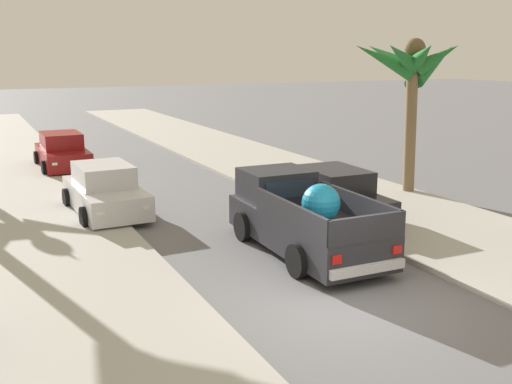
{
  "coord_description": "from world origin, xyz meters",
  "views": [
    {
      "loc": [
        -6.42,
        -8.97,
        4.78
      ],
      "look_at": [
        0.32,
        4.89,
        1.2
      ],
      "focal_mm": 41.93,
      "sensor_mm": 36.0,
      "label": 1
    }
  ],
  "objects": [
    {
      "name": "curb_left",
      "position": [
        -3.98,
        12.0,
        0.05
      ],
      "size": [
        0.16,
        60.0,
        0.1
      ],
      "primitive_type": "cube",
      "color": "silver",
      "rests_on": "ground"
    },
    {
      "name": "car_left_near",
      "position": [
        -2.84,
        8.87,
        0.71
      ],
      "size": [
        2.11,
        4.3,
        1.54
      ],
      "color": "silver",
      "rests_on": "ground"
    },
    {
      "name": "curb_right",
      "position": [
        3.98,
        12.0,
        0.05
      ],
      "size": [
        0.16,
        60.0,
        0.1
      ],
      "primitive_type": "cube",
      "color": "silver",
      "rests_on": "ground"
    },
    {
      "name": "palm_tree_left_fore",
      "position": [
        7.25,
        7.19,
        4.31
      ],
      "size": [
        4.25,
        3.51,
        5.3
      ],
      "color": "brown",
      "rests_on": "ground"
    },
    {
      "name": "ground_plane",
      "position": [
        0.0,
        0.0,
        0.0
      ],
      "size": [
        160.0,
        160.0,
        0.0
      ],
      "primitive_type": "plane",
      "color": "slate"
    },
    {
      "name": "car_left_mid",
      "position": [
        3.04,
        5.37,
        0.71
      ],
      "size": [
        2.1,
        4.29,
        1.54
      ],
      "color": "black",
      "rests_on": "ground"
    },
    {
      "name": "sidewalk_right",
      "position": [
        5.1,
        12.0,
        0.06
      ],
      "size": [
        5.04,
        60.0,
        0.12
      ],
      "primitive_type": "cube",
      "color": "#B2AFA8",
      "rests_on": "ground"
    },
    {
      "name": "sidewalk_left",
      "position": [
        -5.1,
        12.0,
        0.06
      ],
      "size": [
        5.04,
        60.0,
        0.12
      ],
      "primitive_type": "cube",
      "color": "#B2AFA8",
      "rests_on": "ground"
    },
    {
      "name": "car_right_near",
      "position": [
        -2.88,
        17.03,
        0.71
      ],
      "size": [
        2.04,
        4.26,
        1.54
      ],
      "color": "maroon",
      "rests_on": "ground"
    },
    {
      "name": "pickup_truck",
      "position": [
        0.79,
        3.28,
        0.81
      ],
      "size": [
        2.27,
        5.24,
        1.89
      ],
      "color": "#28282D",
      "rests_on": "ground"
    }
  ]
}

